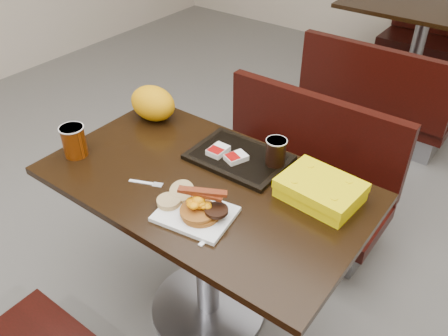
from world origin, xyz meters
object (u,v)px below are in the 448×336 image
Objects in this scene: table_near at (207,252)px; tray at (239,157)px; bench_far_n at (441,32)px; paper_bag at (153,103)px; bench_far_s at (381,90)px; pancake_stack at (201,212)px; hashbrown_sleeve_right at (236,157)px; clamshell at (320,190)px; platter at (196,214)px; table_far at (415,55)px; knife at (217,229)px; fork at (141,182)px; coffee_cup_far at (276,152)px; bench_near_n at (292,174)px; hashbrown_sleeve_left at (218,150)px; coffee_cup_near at (74,141)px.

tray is (0.02, 0.19, 0.38)m from table_near.
paper_bag is (-0.47, -3.08, 0.47)m from bench_far_n.
pancake_stack is at bearing -86.69° from bench_far_s.
hashbrown_sleeve_right is 0.30× the size of clamshell.
table_far is at bearing 82.99° from platter.
platter is 0.33m from hashbrown_sleeve_right.
bench_far_s is at bearing 106.90° from clamshell.
clamshell is at bearing 150.38° from knife.
table_near is at bearing -90.00° from table_far.
table_near is 0.43m from hashbrown_sleeve_right.
tray reaches higher than table_far.
knife is (0.37, -0.03, 0.00)m from fork.
bench_far_s is at bearing 95.48° from coffee_cup_far.
bench_near_n is 0.65m from tray.
coffee_cup_far reaches higher than bench_far_n.
hashbrown_sleeve_left is at bearing -91.80° from bench_far_s.
table_near is 0.59m from clamshell.
pancake_stack is 1.51× the size of hashbrown_sleeve_left.
tray is (0.02, -3.11, 0.40)m from bench_far_n.
pancake_stack is 0.59× the size of paper_bag.
bench_near_n is at bearing 115.15° from hashbrown_sleeve_right.
fork is 0.35× the size of tray.
pancake_stack is (0.12, -2.77, 0.40)m from table_far.
knife is at bearing -65.37° from tray.
table_near is at bearing -97.39° from tray.
coffee_cup_near is (-0.51, -3.47, 0.45)m from bench_far_n.
pancake_stack is 0.34m from hashbrown_sleeve_right.
tray is at bearing 34.07° from coffee_cup_near.
coffee_cup_near reaches higher than hashbrown_sleeve_right.
tray is at bearing 36.00° from fork.
coffee_cup_far is at bearing 18.80° from hashbrown_sleeve_left.
tray is 1.38× the size of clamshell.
platter is 1.36× the size of knife.
fork reaches higher than table_far.
coffee_cup_near is 1.22× the size of coffee_cup_far.
hashbrown_sleeve_left is at bearing 35.61° from coffee_cup_near.
coffee_cup_near is 0.63m from hashbrown_sleeve_right.
fork is at bearing -94.98° from bench_far_s.
hashbrown_sleeve_right is at bearing -7.39° from paper_bag.
knife is (0.08, -0.01, -0.03)m from pancake_stack.
table_far is 2.81m from knife.
bench_far_n is 3.50m from pancake_stack.
bench_far_s and bench_far_n have the same top height.
fork is 0.70× the size of knife.
knife is at bearing -0.40° from coffee_cup_near.
bench_far_s is 1.40m from bench_far_n.
hashbrown_sleeve_right is (0.01, -0.03, 0.02)m from tray.
bench_near_n is 0.69m from hashbrown_sleeve_left.
paper_bag reaches higher than table_near.
clamshell is at bearing -16.41° from coffee_cup_far.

